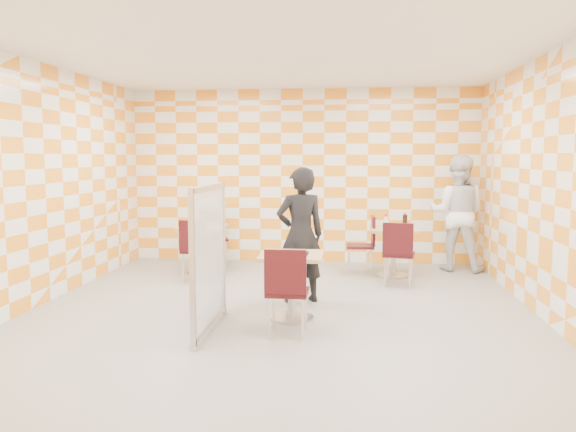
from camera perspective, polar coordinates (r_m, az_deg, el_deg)
The scene contains 15 objects.
room_shell at distance 6.85m, azimuth -0.53°, elevation 3.22°, with size 7.00×7.00×7.00m.
main_table at distance 6.36m, azimuth 0.37°, elevation -6.01°, with size 0.70×0.70×0.75m.
second_table at distance 8.77m, azimuth 10.66°, elevation -2.78°, with size 0.70×0.70×0.75m.
empty_table at distance 9.00m, azimuth -8.72°, elevation -2.52°, with size 0.70×0.70×0.75m.
chair_main_front at distance 5.71m, azimuth -0.15°, elevation -7.05°, with size 0.42×0.43×0.92m.
chair_second_front at distance 8.06m, azimuth 11.15°, elevation -3.31°, with size 0.49×0.50×0.92m.
chair_second_side at distance 8.82m, azimuth 7.94°, elevation -2.45°, with size 0.44×0.43×0.92m.
chair_empty_near at distance 8.33m, azimuth -9.34°, elevation -2.97°, with size 0.47×0.48×0.92m.
chair_empty_far at distance 9.67m, azimuth -7.56°, elevation -1.71°, with size 0.55×0.55×0.92m.
partition at distance 5.96m, azimuth -8.00°, elevation -4.13°, with size 0.08×1.38×1.55m.
man_dark at distance 7.07m, azimuth 1.27°, elevation -1.95°, with size 0.62×0.41×1.71m, color black.
man_white at distance 9.45m, azimuth 16.81°, elevation 0.28°, with size 0.91×0.71×1.87m, color white.
pizza_on_foil at distance 6.29m, azimuth 0.35°, elevation -3.74°, with size 0.40×0.40×0.04m.
sport_bottle at distance 8.87m, azimuth 9.91°, elevation -0.52°, with size 0.06×0.06×0.20m.
soda_bottle at distance 8.84m, azimuth 11.79°, elevation -0.49°, with size 0.07×0.07×0.23m.
Camera 1 is at (0.79, -6.26, 1.83)m, focal length 35.00 mm.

